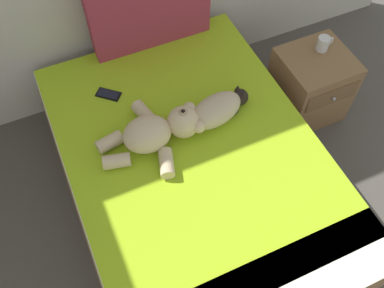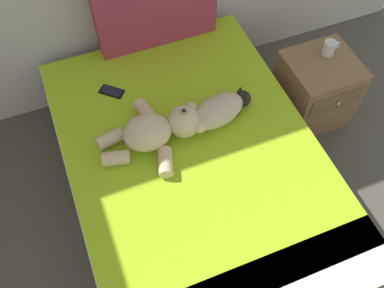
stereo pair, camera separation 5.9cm
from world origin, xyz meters
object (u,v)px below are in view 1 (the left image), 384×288
object	(u,v)px
cat	(218,109)
mug	(323,43)
patterned_cushion	(150,7)
bed	(193,174)
teddy_bear	(158,131)
cell_phone	(108,94)
nightstand	(310,85)

from	to	relation	value
cat	mug	distance (m)	0.89
patterned_cushion	cat	size ratio (longest dim) A/B	1.77
bed	mug	size ratio (longest dim) A/B	16.77
teddy_bear	cell_phone	world-z (taller)	teddy_bear
patterned_cushion	teddy_bear	distance (m)	0.84
mug	teddy_bear	bearing A→B (deg)	-169.46
cat	cell_phone	distance (m)	0.69
patterned_cushion	cell_phone	distance (m)	0.60
patterned_cushion	mug	bearing A→B (deg)	-28.83
cell_phone	bed	bearing A→B (deg)	-62.31
bed	patterned_cushion	world-z (taller)	patterned_cushion
bed	cell_phone	distance (m)	0.71
nightstand	cell_phone	bearing A→B (deg)	168.29
cell_phone	cat	bearing A→B (deg)	-38.15
patterned_cushion	teddy_bear	bearing A→B (deg)	-108.82
cat	teddy_bear	world-z (taller)	teddy_bear
teddy_bear	cell_phone	bearing A→B (deg)	109.74
cat	mug	bearing A→B (deg)	14.05
cell_phone	nightstand	distance (m)	1.39
patterned_cushion	cell_phone	size ratio (longest dim) A/B	4.94
mug	cat	bearing A→B (deg)	-165.95
bed	cat	distance (m)	0.43
cell_phone	mug	size ratio (longest dim) A/B	1.32
patterned_cushion	cat	world-z (taller)	patterned_cushion
teddy_bear	nightstand	xyz separation A→B (m)	(1.18, 0.16, -0.33)
bed	mug	distance (m)	1.20
nightstand	bed	bearing A→B (deg)	-163.42
cell_phone	mug	bearing A→B (deg)	-8.28
cat	patterned_cushion	bearing A→B (deg)	98.72
bed	cat	size ratio (longest dim) A/B	4.55
teddy_bear	nightstand	distance (m)	1.24
patterned_cushion	teddy_bear	world-z (taller)	patterned_cushion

